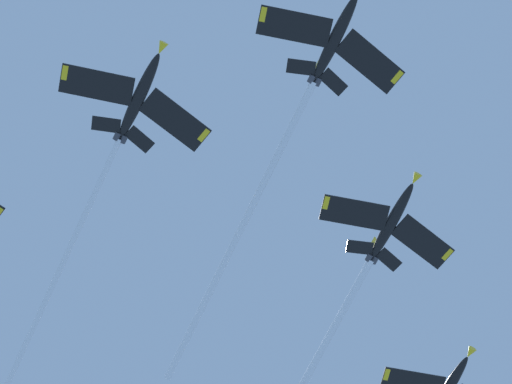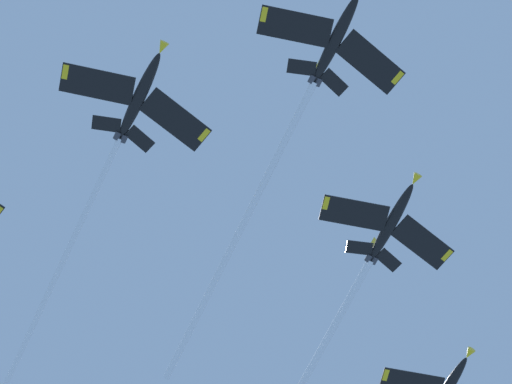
{
  "view_description": "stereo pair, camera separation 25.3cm",
  "coord_description": "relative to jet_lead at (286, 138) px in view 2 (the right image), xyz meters",
  "views": [
    {
      "loc": [
        -54.94,
        -8.06,
        1.9
      ],
      "look_at": [
        -0.92,
        2.09,
        101.3
      ],
      "focal_mm": 61.27,
      "sensor_mm": 36.0,
      "label": 1
    },
    {
      "loc": [
        -54.99,
        -7.81,
        1.9
      ],
      "look_at": [
        -0.92,
        2.09,
        101.3
      ],
      "focal_mm": 61.27,
      "sensor_mm": 36.0,
      "label": 2
    }
  ],
  "objects": [
    {
      "name": "jet_lead",
      "position": [
        0.0,
        0.0,
        0.0
      ],
      "size": [
        48.15,
        38.91,
        11.93
      ],
      "color": "black"
    },
    {
      "name": "jet_left_wing",
      "position": [
        25.75,
        -3.77,
        -3.0
      ],
      "size": [
        46.0,
        37.42,
        11.68
      ],
      "color": "black"
    },
    {
      "name": "jet_right_wing",
      "position": [
        -0.29,
        23.72,
        -2.39
      ],
      "size": [
        47.66,
        39.64,
        12.39
      ],
      "color": "black"
    }
  ]
}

